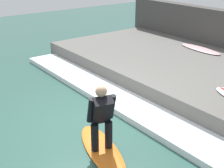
# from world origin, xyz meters

# --- Properties ---
(ground_plane) EXTENTS (28.00, 28.00, 0.00)m
(ground_plane) POSITION_xyz_m (0.00, 0.00, 0.00)
(ground_plane) COLOR #2D564C
(concrete_ledge) EXTENTS (4.40, 9.92, 0.51)m
(concrete_ledge) POSITION_xyz_m (4.02, 0.00, 0.26)
(concrete_ledge) COLOR #66635E
(concrete_ledge) RESTS_ON ground_plane
(wave_foam_crest) EXTENTS (0.98, 9.43, 0.15)m
(wave_foam_crest) POSITION_xyz_m (1.34, 0.00, 0.07)
(wave_foam_crest) COLOR white
(wave_foam_crest) RESTS_ON ground_plane
(surfboard_riding) EXTENTS (1.08, 2.02, 0.06)m
(surfboard_riding) POSITION_xyz_m (-0.26, -1.24, 0.03)
(surfboard_riding) COLOR orange
(surfboard_riding) RESTS_ON ground_plane
(surfer_riding) EXTENTS (0.51, 0.52, 1.32)m
(surfer_riding) POSITION_xyz_m (-0.26, -1.24, 0.79)
(surfer_riding) COLOR black
(surfer_riding) RESTS_ON surfboard_riding
(surfboard_spare) EXTENTS (0.62, 1.71, 0.06)m
(surfboard_spare) POSITION_xyz_m (5.46, 0.96, 0.54)
(surfboard_spare) COLOR beige
(surfboard_spare) RESTS_ON concrete_ledge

